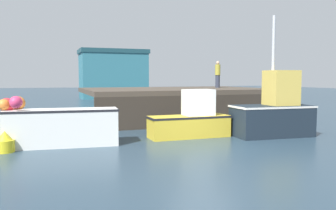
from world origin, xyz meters
The scene contains 8 objects.
ground centered at (0.00, 0.00, -0.05)m, with size 120.00×160.00×0.10m.
pier centered at (2.25, 7.89, 1.52)m, with size 10.76×7.16×1.85m.
fishing_boat_near_left centered at (-4.81, 2.05, 0.77)m, with size 4.18×1.66×1.88m.
fishing_boat_near_right centered at (0.49, 2.17, 0.72)m, with size 3.46×1.13×2.01m.
fishing_boat_mid centered at (3.93, 1.22, 1.01)m, with size 3.48×1.82×5.10m.
dockworker centered at (5.42, 9.02, 2.72)m, with size 0.34×0.34×1.72m.
warehouse centered at (3.03, 31.31, 2.96)m, with size 8.09×4.67×5.89m.
mooring_buoy_foreground centered at (-6.59, 1.61, 0.32)m, with size 0.62×0.62×0.72m.
Camera 1 is at (-5.43, -11.08, 2.50)m, focal length 37.16 mm.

